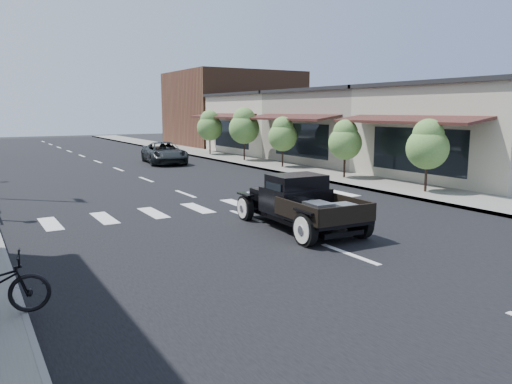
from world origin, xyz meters
TOP-DOWN VIEW (x-y plane):
  - ground at (0.00, 0.00)m, footprint 120.00×120.00m
  - road at (0.00, 15.00)m, footprint 14.00×80.00m
  - road_markings at (0.00, 10.00)m, footprint 12.00×60.00m
  - sidewalk_right at (8.50, 15.00)m, footprint 3.00×80.00m
  - storefront_near at (15.00, 4.00)m, footprint 10.00×9.00m
  - storefront_mid at (15.00, 13.00)m, footprint 10.00×9.00m
  - storefront_far at (15.00, 22.00)m, footprint 10.00×9.00m
  - far_building_right at (15.50, 32.00)m, footprint 11.00×10.00m
  - small_tree_a at (8.30, 1.95)m, footprint 1.68×1.68m
  - small_tree_b at (8.30, 6.93)m, footprint 1.62×1.62m
  - small_tree_c at (8.30, 12.38)m, footprint 1.67×1.67m
  - small_tree_d at (8.30, 16.94)m, footprint 1.99×1.99m
  - small_tree_e at (8.30, 22.19)m, footprint 1.89×1.89m
  - hotrod_pickup at (0.48, -0.31)m, footprint 2.36×4.72m
  - second_car at (3.45, 18.75)m, footprint 2.94×5.17m

SIDE VIEW (x-z plane):
  - ground at x=0.00m, z-range 0.00..0.00m
  - road_markings at x=0.00m, z-range -0.03..0.03m
  - road at x=0.00m, z-range 0.00..0.02m
  - sidewalk_right at x=8.50m, z-range 0.00..0.15m
  - second_car at x=3.45m, z-range 0.00..1.36m
  - hotrod_pickup at x=0.48m, z-range 0.00..1.60m
  - small_tree_b at x=8.30m, z-range 0.15..2.85m
  - small_tree_c at x=8.30m, z-range 0.15..2.93m
  - small_tree_a at x=8.30m, z-range 0.15..2.95m
  - small_tree_e at x=8.30m, z-range 0.15..3.30m
  - small_tree_d at x=8.30m, z-range 0.15..3.47m
  - storefront_near at x=15.00m, z-range 0.00..4.50m
  - storefront_mid at x=15.00m, z-range 0.00..4.50m
  - storefront_far at x=15.00m, z-range 0.00..4.50m
  - far_building_right at x=15.50m, z-range 0.00..7.00m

